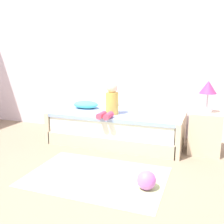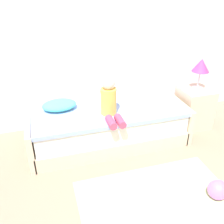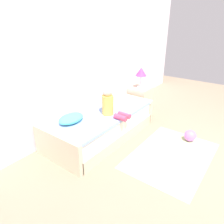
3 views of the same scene
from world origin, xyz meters
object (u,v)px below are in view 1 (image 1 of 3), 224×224
(pillow, at_px, (86,105))
(toy_ball, at_px, (146,180))
(table_lamp, at_px, (208,89))
(child_figure, at_px, (111,102))
(nightstand, at_px, (205,133))
(bed, at_px, (117,127))

(pillow, bearing_deg, toy_ball, -46.38)
(table_lamp, xyz_separation_m, child_figure, (-1.37, -0.20, -0.23))
(nightstand, height_order, table_lamp, table_lamp)
(pillow, distance_m, toy_ball, 2.10)
(bed, distance_m, toy_ball, 1.61)
(child_figure, relative_size, toy_ball, 2.46)
(bed, height_order, child_figure, child_figure)
(toy_ball, bearing_deg, pillow, 133.62)
(bed, xyz_separation_m, pillow, (-0.61, 0.10, 0.32))
(nightstand, xyz_separation_m, pillow, (-1.96, 0.12, 0.26))
(child_figure, bearing_deg, nightstand, 8.42)
(nightstand, xyz_separation_m, toy_ball, (-0.55, -1.36, -0.20))
(table_lamp, relative_size, toy_ball, 2.17)
(table_lamp, bearing_deg, bed, 178.94)
(bed, relative_size, toy_ball, 10.18)
(nightstand, height_order, child_figure, child_figure)
(nightstand, height_order, toy_ball, nightstand)
(nightstand, relative_size, child_figure, 1.18)
(toy_ball, bearing_deg, bed, 120.11)
(child_figure, xyz_separation_m, toy_ball, (0.83, -1.16, -0.60))
(bed, bearing_deg, pillow, 170.72)
(nightstand, distance_m, toy_ball, 1.48)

